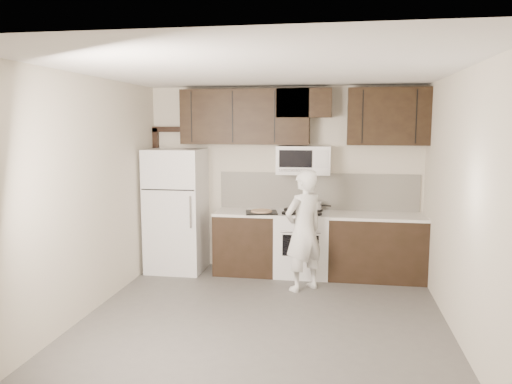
% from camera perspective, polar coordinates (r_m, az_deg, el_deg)
% --- Properties ---
extents(floor, '(4.50, 4.50, 0.00)m').
position_cam_1_polar(floor, '(5.55, 0.55, -15.10)').
color(floor, '#55524F').
rests_on(floor, ground).
extents(back_wall, '(4.00, 0.00, 4.00)m').
position_cam_1_polar(back_wall, '(7.39, 3.22, 1.48)').
color(back_wall, beige).
rests_on(back_wall, ground).
extents(ceiling, '(4.50, 4.50, 0.00)m').
position_cam_1_polar(ceiling, '(5.15, 0.59, 13.81)').
color(ceiling, white).
rests_on(ceiling, back_wall).
extents(counter_run, '(2.95, 0.64, 0.91)m').
position_cam_1_polar(counter_run, '(7.20, 7.70, -5.97)').
color(counter_run, black).
rests_on(counter_run, floor).
extents(stove, '(0.76, 0.66, 0.94)m').
position_cam_1_polar(stove, '(7.22, 5.28, -5.87)').
color(stove, white).
rests_on(stove, floor).
extents(backsplash, '(2.90, 0.02, 0.54)m').
position_cam_1_polar(backsplash, '(7.37, 7.07, 0.08)').
color(backsplash, silver).
rests_on(backsplash, counter_run).
extents(upper_cabinets, '(3.48, 0.35, 0.78)m').
position_cam_1_polar(upper_cabinets, '(7.16, 4.80, 8.73)').
color(upper_cabinets, black).
rests_on(upper_cabinets, back_wall).
extents(microwave, '(0.76, 0.42, 0.40)m').
position_cam_1_polar(microwave, '(7.15, 5.47, 3.66)').
color(microwave, white).
rests_on(microwave, upper_cabinets).
extents(refrigerator, '(0.80, 0.76, 1.80)m').
position_cam_1_polar(refrigerator, '(7.43, -9.08, -2.07)').
color(refrigerator, white).
rests_on(refrigerator, floor).
extents(door_trim, '(0.50, 0.08, 2.12)m').
position_cam_1_polar(door_trim, '(7.81, -10.97, 0.93)').
color(door_trim, black).
rests_on(door_trim, floor).
extents(saucepan, '(0.32, 0.19, 0.18)m').
position_cam_1_polar(saucepan, '(7.25, 6.85, -1.62)').
color(saucepan, silver).
rests_on(saucepan, stove).
extents(baking_tray, '(0.49, 0.41, 0.02)m').
position_cam_1_polar(baking_tray, '(7.04, 0.63, -2.35)').
color(baking_tray, black).
rests_on(baking_tray, counter_run).
extents(pizza, '(0.35, 0.35, 0.02)m').
position_cam_1_polar(pizza, '(7.03, 0.63, -2.18)').
color(pizza, '#CBAD88').
rests_on(pizza, baking_tray).
extents(person, '(0.68, 0.67, 1.59)m').
position_cam_1_polar(person, '(6.50, 5.47, -4.39)').
color(person, white).
rests_on(person, floor).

